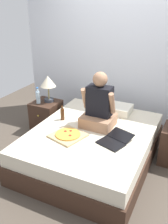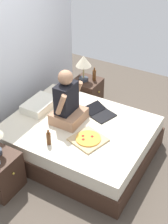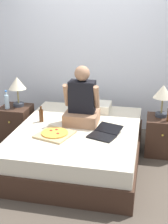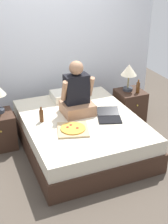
% 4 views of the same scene
% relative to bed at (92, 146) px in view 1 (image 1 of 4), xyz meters
% --- Properties ---
extents(ground_plane, '(5.82, 5.82, 0.00)m').
position_rel_bed_xyz_m(ground_plane, '(0.00, 0.00, -0.24)').
color(ground_plane, '#4C4238').
extents(wall_back, '(3.82, 0.12, 2.50)m').
position_rel_bed_xyz_m(wall_back, '(0.00, 1.36, 1.01)').
color(wall_back, silver).
rests_on(wall_back, ground).
extents(bed, '(1.60, 2.00, 0.48)m').
position_rel_bed_xyz_m(bed, '(0.00, 0.00, 0.00)').
color(bed, '#382319').
rests_on(bed, ground).
extents(nightstand_left, '(0.44, 0.47, 0.53)m').
position_rel_bed_xyz_m(nightstand_left, '(-1.09, 0.49, 0.03)').
color(nightstand_left, '#382319').
rests_on(nightstand_left, ground).
extents(lamp_on_left_nightstand, '(0.26, 0.26, 0.45)m').
position_rel_bed_xyz_m(lamp_on_left_nightstand, '(-1.05, 0.54, 0.62)').
color(lamp_on_left_nightstand, '#333842').
rests_on(lamp_on_left_nightstand, nightstand_left).
extents(water_bottle, '(0.07, 0.07, 0.28)m').
position_rel_bed_xyz_m(water_bottle, '(-1.17, 0.40, 0.40)').
color(water_bottle, silver).
rests_on(water_bottle, nightstand_left).
extents(pillow, '(0.52, 0.34, 0.12)m').
position_rel_bed_xyz_m(pillow, '(0.07, 0.72, 0.31)').
color(pillow, silver).
rests_on(pillow, bed).
extents(person_seated, '(0.47, 0.40, 0.78)m').
position_rel_bed_xyz_m(person_seated, '(0.01, 0.19, 0.53)').
color(person_seated, '#A37556').
rests_on(person_seated, bed).
extents(laptop, '(0.43, 0.49, 0.07)m').
position_rel_bed_xyz_m(laptop, '(0.37, -0.15, 0.27)').
color(laptop, black).
rests_on(laptop, bed).
extents(pizza_box, '(0.49, 0.49, 0.05)m').
position_rel_bed_xyz_m(pizza_box, '(-0.23, -0.28, 0.26)').
color(pizza_box, tan).
rests_on(pizza_box, bed).
extents(beer_bottle_on_bed, '(0.06, 0.06, 0.22)m').
position_rel_bed_xyz_m(beer_bottle_on_bed, '(-0.54, 0.12, 0.34)').
color(beer_bottle_on_bed, '#4C2811').
rests_on(beer_bottle_on_bed, bed).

